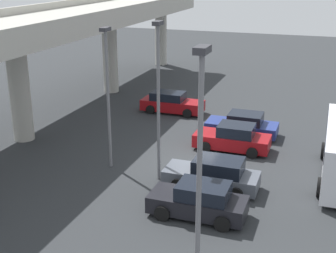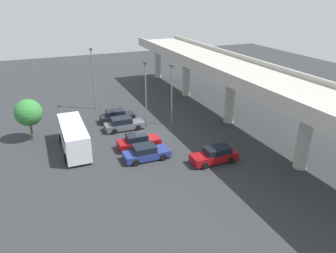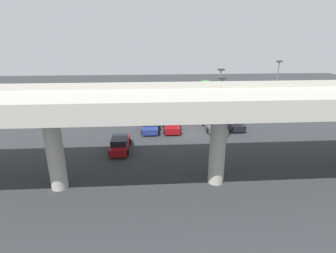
{
  "view_description": "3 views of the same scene",
  "coord_description": "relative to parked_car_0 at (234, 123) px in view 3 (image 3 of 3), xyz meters",
  "views": [
    {
      "loc": [
        -23.57,
        -6.66,
        10.63
      ],
      "look_at": [
        0.17,
        1.71,
        1.93
      ],
      "focal_mm": 50.0,
      "sensor_mm": 36.0,
      "label": 1
    },
    {
      "loc": [
        33.37,
        -10.85,
        15.87
      ],
      "look_at": [
        1.31,
        2.46,
        1.31
      ],
      "focal_mm": 35.0,
      "sensor_mm": 36.0,
      "label": 2
    },
    {
      "loc": [
        5.31,
        30.47,
        11.55
      ],
      "look_at": [
        3.18,
        -0.24,
        0.96
      ],
      "focal_mm": 28.0,
      "sensor_mm": 36.0,
      "label": 3
    }
  ],
  "objects": [
    {
      "name": "ground_plane",
      "position": [
        5.69,
        1.82,
        -0.75
      ],
      "size": [
        109.2,
        109.2,
        0.0
      ],
      "primitive_type": "plane",
      "color": "#2D3033"
    },
    {
      "name": "highway_overpass",
      "position": [
        5.69,
        13.29,
        5.63
      ],
      "size": [
        52.25,
        7.47,
        7.82
      ],
      "color": "#ADAAA0",
      "rests_on": "ground_plane"
    },
    {
      "name": "parked_car_0",
      "position": [
        0.0,
        0.0,
        0.0
      ],
      "size": [
        2.04,
        4.33,
        1.59
      ],
      "rotation": [
        0.0,
        0.0,
        1.57
      ],
      "color": "black",
      "rests_on": "ground_plane"
    },
    {
      "name": "parked_car_1",
      "position": [
        2.93,
        0.09,
        -0.01
      ],
      "size": [
        2.06,
        4.73,
        1.59
      ],
      "rotation": [
        0.0,
        0.0,
        1.57
      ],
      "color": "#515660",
      "rests_on": "ground_plane"
    },
    {
      "name": "parked_car_2",
      "position": [
        8.37,
        0.24,
        -0.01
      ],
      "size": [
        2.13,
        4.53,
        1.61
      ],
      "rotation": [
        0.0,
        0.0,
        1.57
      ],
      "color": "maroon",
      "rests_on": "ground_plane"
    },
    {
      "name": "parked_car_3",
      "position": [
        11.11,
        0.17,
        -0.05
      ],
      "size": [
        2.18,
        4.62,
        1.52
      ],
      "rotation": [
        0.0,
        0.0,
        1.57
      ],
      "color": "navy",
      "rests_on": "ground_plane"
    },
    {
      "name": "parked_car_4",
      "position": [
        14.32,
        6.24,
        -0.0
      ],
      "size": [
        2.02,
        4.68,
        1.58
      ],
      "rotation": [
        0.0,
        0.0,
        -1.57
      ],
      "color": "maroon",
      "rests_on": "ground_plane"
    },
    {
      "name": "shuttle_bus",
      "position": [
        6.29,
        -6.2,
        0.97
      ],
      "size": [
        8.08,
        2.68,
        2.89
      ],
      "rotation": [
        0.0,
        0.0,
        3.14
      ],
      "color": "silver",
      "rests_on": "ground_plane"
    },
    {
      "name": "lamp_post_near_aisle",
      "position": [
        3.0,
        3.03,
        4.02
      ],
      "size": [
        0.7,
        0.35,
        8.16
      ],
      "color": "slate",
      "rests_on": "ground_plane"
    },
    {
      "name": "lamp_post_mid_lot",
      "position": [
        -5.9,
        -1.58,
        4.25
      ],
      "size": [
        0.7,
        0.35,
        8.61
      ],
      "color": "slate",
      "rests_on": "ground_plane"
    },
    {
      "name": "lamp_post_by_overpass",
      "position": [
        3.67,
        6.13,
        3.76
      ],
      "size": [
        0.7,
        0.35,
        7.66
      ],
      "color": "slate",
      "rests_on": "ground_plane"
    },
    {
      "name": "tree_front_left",
      "position": [
        1.8,
        -10.29,
        2.54
      ],
      "size": [
        3.01,
        3.01,
        4.81
      ],
      "color": "brown",
      "rests_on": "ground_plane"
    }
  ]
}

